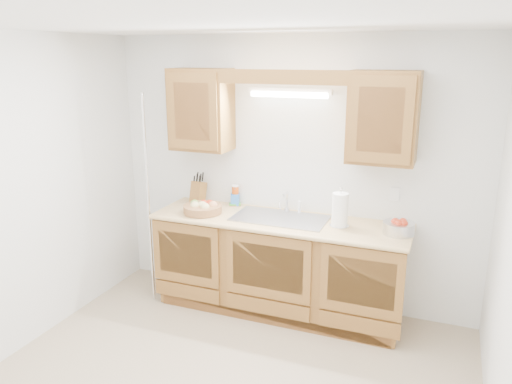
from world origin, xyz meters
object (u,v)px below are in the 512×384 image
at_px(paper_towel, 340,210).
at_px(apple_bowl, 399,227).
at_px(knife_block, 198,192).
at_px(fruit_basket, 203,208).

bearing_deg(paper_towel, apple_bowl, -0.72).
xyz_separation_m(knife_block, apple_bowl, (1.94, -0.18, -0.06)).
height_order(fruit_basket, apple_bowl, apple_bowl).
height_order(paper_towel, apple_bowl, paper_towel).
bearing_deg(fruit_basket, apple_bowl, 2.69).
xyz_separation_m(fruit_basket, paper_towel, (1.26, 0.09, 0.10)).
relative_size(knife_block, paper_towel, 0.91).
xyz_separation_m(fruit_basket, knife_block, (-0.18, 0.26, 0.06)).
relative_size(knife_block, apple_bowl, 1.22).
xyz_separation_m(paper_towel, apple_bowl, (0.49, -0.01, -0.09)).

